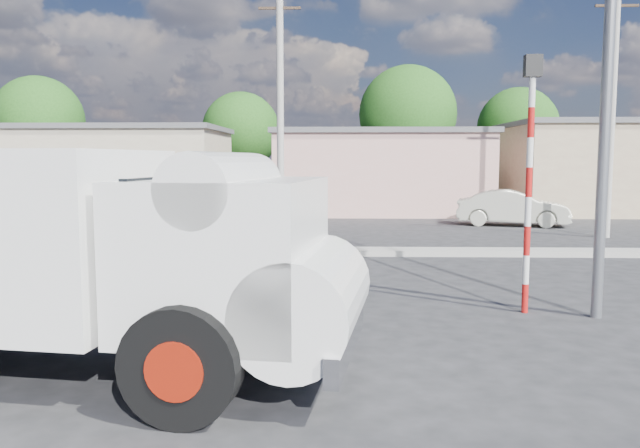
{
  "coord_description": "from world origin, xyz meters",
  "views": [
    {
      "loc": [
        -0.01,
        -9.16,
        2.64
      ],
      "look_at": [
        -0.41,
        3.67,
        1.3
      ],
      "focal_mm": 35.0,
      "sensor_mm": 36.0,
      "label": 1
    }
  ],
  "objects_px": {
    "car_cream": "(513,208)",
    "bicycle": "(306,301)",
    "streetlight": "(600,13)",
    "cyclist": "(306,278)",
    "traffic_pole": "(530,162)",
    "truck": "(81,253)"
  },
  "relations": [
    {
      "from": "car_cream",
      "to": "bicycle",
      "type": "bearing_deg",
      "value": 168.36
    },
    {
      "from": "streetlight",
      "to": "car_cream",
      "type": "bearing_deg",
      "value": 79.32
    },
    {
      "from": "cyclist",
      "to": "streetlight",
      "type": "height_order",
      "value": "streetlight"
    },
    {
      "from": "bicycle",
      "to": "car_cream",
      "type": "bearing_deg",
      "value": -47.5
    },
    {
      "from": "car_cream",
      "to": "traffic_pole",
      "type": "height_order",
      "value": "traffic_pole"
    },
    {
      "from": "car_cream",
      "to": "traffic_pole",
      "type": "relative_size",
      "value": 0.99
    },
    {
      "from": "cyclist",
      "to": "car_cream",
      "type": "height_order",
      "value": "cyclist"
    },
    {
      "from": "traffic_pole",
      "to": "cyclist",
      "type": "bearing_deg",
      "value": -161.89
    },
    {
      "from": "bicycle",
      "to": "traffic_pole",
      "type": "distance_m",
      "value": 4.46
    },
    {
      "from": "truck",
      "to": "streetlight",
      "type": "height_order",
      "value": "streetlight"
    },
    {
      "from": "traffic_pole",
      "to": "streetlight",
      "type": "height_order",
      "value": "streetlight"
    },
    {
      "from": "car_cream",
      "to": "streetlight",
      "type": "relative_size",
      "value": 0.48
    },
    {
      "from": "cyclist",
      "to": "bicycle",
      "type": "bearing_deg",
      "value": -0.0
    },
    {
      "from": "streetlight",
      "to": "cyclist",
      "type": "bearing_deg",
      "value": -168.87
    },
    {
      "from": "car_cream",
      "to": "traffic_pole",
      "type": "xyz_separation_m",
      "value": [
        -3.67,
        -14.19,
        1.89
      ]
    },
    {
      "from": "bicycle",
      "to": "streetlight",
      "type": "xyz_separation_m",
      "value": [
        4.65,
        0.92,
        4.51
      ]
    },
    {
      "from": "bicycle",
      "to": "cyclist",
      "type": "relative_size",
      "value": 1.06
    },
    {
      "from": "truck",
      "to": "car_cream",
      "type": "bearing_deg",
      "value": 68.05
    },
    {
      "from": "cyclist",
      "to": "car_cream",
      "type": "relative_size",
      "value": 0.38
    },
    {
      "from": "bicycle",
      "to": "traffic_pole",
      "type": "bearing_deg",
      "value": -93.77
    },
    {
      "from": "traffic_pole",
      "to": "streetlight",
      "type": "relative_size",
      "value": 0.48
    },
    {
      "from": "truck",
      "to": "cyclist",
      "type": "xyz_separation_m",
      "value": [
        2.6,
        2.13,
        -0.71
      ]
    }
  ]
}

